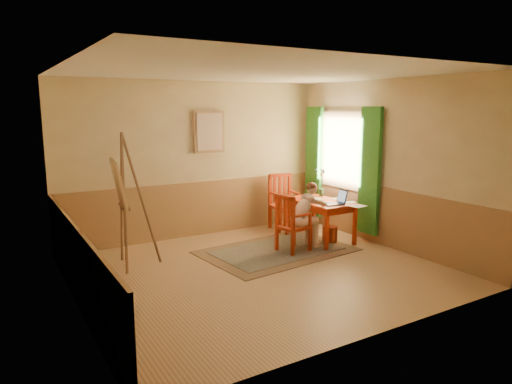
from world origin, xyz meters
TOP-DOWN VIEW (x-y plane):
  - room at (0.00, 0.00)m, footprint 5.04×4.54m
  - wainscot at (0.00, 0.80)m, footprint 5.00×4.50m
  - window at (2.42, 1.10)m, footprint 0.12×2.01m
  - wall_portrait at (0.25, 2.20)m, footprint 0.60×0.05m
  - rug at (0.71, 0.65)m, footprint 2.55×1.83m
  - table at (1.72, 0.81)m, footprint 0.74×1.21m
  - chair_left at (0.88, 0.49)m, footprint 0.50×0.49m
  - chair_back at (1.60, 1.78)m, footprint 0.54×0.56m
  - figure at (1.18, 0.52)m, footprint 0.85×0.42m
  - laptop at (1.76, 0.43)m, footprint 0.42×0.27m
  - papers at (1.96, 0.56)m, footprint 0.67×1.11m
  - vase at (2.01, 1.15)m, footprint 0.17×0.26m
  - wastebasket at (1.80, 0.61)m, footprint 0.33×0.33m
  - easel at (-1.63, 1.19)m, footprint 0.72×0.89m

SIDE VIEW (x-z plane):
  - rug at x=0.71m, z-range 0.00..0.02m
  - wastebasket at x=1.80m, z-range 0.00..0.28m
  - chair_left at x=0.88m, z-range 0.00..0.96m
  - wainscot at x=0.00m, z-range 0.00..1.00m
  - chair_back at x=1.60m, z-range 0.00..1.07m
  - figure at x=1.18m, z-range 0.06..1.18m
  - table at x=1.72m, z-range 0.27..0.99m
  - papers at x=1.96m, z-range 0.72..0.72m
  - laptop at x=1.76m, z-range 0.65..0.89m
  - vase at x=2.01m, z-range 0.70..1.21m
  - easel at x=-1.63m, z-range 0.18..2.17m
  - window at x=2.42m, z-range 0.25..2.45m
  - room at x=0.00m, z-range -0.02..2.82m
  - wall_portrait at x=0.25m, z-range 1.52..2.28m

